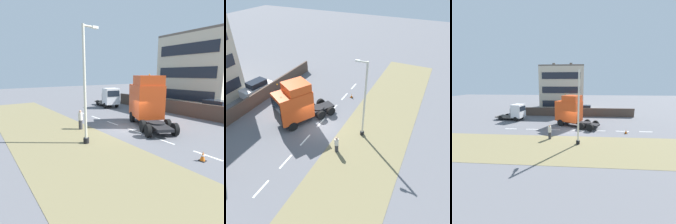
# 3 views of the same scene
# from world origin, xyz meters

# --- Properties ---
(ground_plane) EXTENTS (120.00, 120.00, 0.00)m
(ground_plane) POSITION_xyz_m (0.00, 0.00, 0.00)
(ground_plane) COLOR slate
(ground_plane) RESTS_ON ground
(grass_verge) EXTENTS (7.00, 44.00, 0.01)m
(grass_verge) POSITION_xyz_m (-6.00, 0.00, 0.01)
(grass_verge) COLOR olive
(grass_verge) RESTS_ON ground
(lane_markings) EXTENTS (0.16, 21.00, 0.00)m
(lane_markings) POSITION_xyz_m (0.00, -0.70, 0.00)
(lane_markings) COLOR white
(lane_markings) RESTS_ON ground
(boundary_wall) EXTENTS (0.25, 24.00, 1.69)m
(boundary_wall) POSITION_xyz_m (9.00, 0.00, 0.85)
(boundary_wall) COLOR #4C3D33
(boundary_wall) RESTS_ON ground
(building_block) EXTENTS (11.53, 9.80, 11.56)m
(building_block) POSITION_xyz_m (18.21, 2.64, 5.23)
(building_block) COLOR beige
(building_block) RESTS_ON ground
(lorry_cab) EXTENTS (5.25, 6.83, 4.89)m
(lorry_cab) POSITION_xyz_m (2.45, 0.24, 2.38)
(lorry_cab) COLOR black
(lorry_cab) RESTS_ON ground
(flatbed_truck) EXTENTS (3.12, 5.52, 2.87)m
(flatbed_truck) POSITION_xyz_m (5.21, 10.05, 1.50)
(flatbed_truck) COLOR silver
(flatbed_truck) RESTS_ON ground
(parked_car) EXTENTS (2.44, 4.60, 2.01)m
(parked_car) POSITION_xyz_m (10.73, -2.47, 0.98)
(parked_car) COLOR silver
(parked_car) RESTS_ON ground
(lamp_post) EXTENTS (1.32, 0.41, 8.01)m
(lamp_post) POSITION_xyz_m (-4.82, -0.82, 3.63)
(lamp_post) COLOR black
(lamp_post) RESTS_ON ground
(pedestrian) EXTENTS (0.39, 0.39, 1.76)m
(pedestrian) POSITION_xyz_m (-3.56, 2.52, 0.86)
(pedestrian) COLOR #333338
(pedestrian) RESTS_ON ground
(traffic_cone_lead) EXTENTS (0.36, 0.36, 0.58)m
(traffic_cone_lead) POSITION_xyz_m (-0.94, -7.27, 0.28)
(traffic_cone_lead) COLOR black
(traffic_cone_lead) RESTS_ON ground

